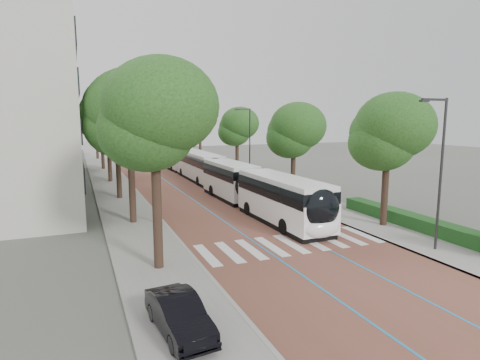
# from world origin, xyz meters

# --- Properties ---
(ground) EXTENTS (160.00, 160.00, 0.00)m
(ground) POSITION_xyz_m (0.00, 0.00, 0.00)
(ground) COLOR #51544C
(ground) RESTS_ON ground
(road) EXTENTS (11.00, 140.00, 0.02)m
(road) POSITION_xyz_m (0.00, 40.00, 0.01)
(road) COLOR brown
(road) RESTS_ON ground
(sidewalk_left) EXTENTS (4.00, 140.00, 0.12)m
(sidewalk_left) POSITION_xyz_m (-7.50, 40.00, 0.06)
(sidewalk_left) COLOR gray
(sidewalk_left) RESTS_ON ground
(sidewalk_right) EXTENTS (4.00, 140.00, 0.12)m
(sidewalk_right) POSITION_xyz_m (7.50, 40.00, 0.06)
(sidewalk_right) COLOR gray
(sidewalk_right) RESTS_ON ground
(kerb_left) EXTENTS (0.20, 140.00, 0.14)m
(kerb_left) POSITION_xyz_m (-5.60, 40.00, 0.06)
(kerb_left) COLOR gray
(kerb_left) RESTS_ON ground
(kerb_right) EXTENTS (0.20, 140.00, 0.14)m
(kerb_right) POSITION_xyz_m (5.60, 40.00, 0.06)
(kerb_right) COLOR gray
(kerb_right) RESTS_ON ground
(zebra_crossing) EXTENTS (10.55, 3.60, 0.01)m
(zebra_crossing) POSITION_xyz_m (0.20, 1.00, 0.03)
(zebra_crossing) COLOR silver
(zebra_crossing) RESTS_ON ground
(lane_line_left) EXTENTS (0.12, 126.00, 0.01)m
(lane_line_left) POSITION_xyz_m (-1.60, 40.00, 0.02)
(lane_line_left) COLOR teal
(lane_line_left) RESTS_ON road
(lane_line_right) EXTENTS (0.12, 126.00, 0.01)m
(lane_line_right) POSITION_xyz_m (1.60, 40.00, 0.02)
(lane_line_right) COLOR teal
(lane_line_right) RESTS_ON road
(hedge) EXTENTS (1.20, 14.00, 0.80)m
(hedge) POSITION_xyz_m (9.10, 0.00, 0.52)
(hedge) COLOR #184619
(hedge) RESTS_ON sidewalk_right
(streetlight_near) EXTENTS (1.82, 0.20, 8.00)m
(streetlight_near) POSITION_xyz_m (6.62, -3.00, 4.82)
(streetlight_near) COLOR #2E2D30
(streetlight_near) RESTS_ON sidewalk_right
(streetlight_far) EXTENTS (1.82, 0.20, 8.00)m
(streetlight_far) POSITION_xyz_m (6.62, 22.00, 4.82)
(streetlight_far) COLOR #2E2D30
(streetlight_far) RESTS_ON sidewalk_right
(lamp_post_left) EXTENTS (0.14, 0.14, 8.00)m
(lamp_post_left) POSITION_xyz_m (-6.10, 8.00, 4.12)
(lamp_post_left) COLOR #2E2D30
(lamp_post_left) RESTS_ON sidewalk_left
(trees_left) EXTENTS (6.17, 60.28, 10.09)m
(trees_left) POSITION_xyz_m (-7.50, 25.01, 7.03)
(trees_left) COLOR black
(trees_left) RESTS_ON ground
(trees_right) EXTENTS (5.14, 46.96, 8.45)m
(trees_right) POSITION_xyz_m (7.70, 21.26, 5.97)
(trees_right) COLOR black
(trees_right) RESTS_ON ground
(lead_bus) EXTENTS (2.85, 18.44, 3.20)m
(lead_bus) POSITION_xyz_m (1.80, 8.99, 1.63)
(lead_bus) COLOR black
(lead_bus) RESTS_ON ground
(bus_queued_0) EXTENTS (2.60, 12.41, 3.20)m
(bus_queued_0) POSITION_xyz_m (2.12, 25.33, 1.62)
(bus_queued_0) COLOR white
(bus_queued_0) RESTS_ON ground
(bus_queued_1) EXTENTS (2.87, 12.46, 3.20)m
(bus_queued_1) POSITION_xyz_m (1.99, 37.80, 1.62)
(bus_queued_1) COLOR white
(bus_queued_1) RESTS_ON ground
(parked_car) EXTENTS (1.70, 3.91, 1.25)m
(parked_car) POSITION_xyz_m (-8.00, -6.11, 0.75)
(parked_car) COLOR black
(parked_car) RESTS_ON sidewalk_left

